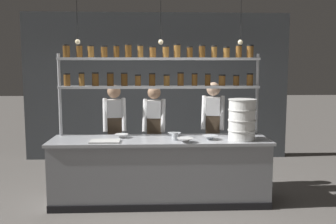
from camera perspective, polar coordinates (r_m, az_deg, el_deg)
The scene contains 15 objects.
ground_plane at distance 5.53m, azimuth -1.20°, elevation -13.50°, with size 40.00×40.00×0.00m, color slate.
back_wall at distance 7.82m, azimuth -1.66°, elevation 3.85°, with size 5.48×0.12×3.03m, color #4C5156.
prep_counter at distance 5.39m, azimuth -1.21°, elevation -8.92°, with size 3.08×0.76×0.92m.
spice_shelf_unit at distance 5.51m, azimuth -1.43°, elevation 5.89°, with size 2.96×0.28×2.26m.
chef_left at distance 5.98m, azimuth -8.13°, elevation -2.61°, with size 0.39×0.31×1.65m.
chef_center at distance 5.96m, azimuth -2.10°, elevation -2.70°, with size 0.38×0.30×1.63m.
chef_right at distance 5.99m, azimuth 6.86°, elevation -2.30°, with size 0.40×0.33×1.69m.
container_stack at distance 5.26m, azimuth 11.19°, elevation -1.13°, with size 0.39×0.39×0.57m.
cutting_board at distance 5.11m, azimuth -9.58°, elevation -4.43°, with size 0.40×0.26×0.02m.
prep_bowl_near_left at distance 5.40m, azimuth -7.09°, elevation -3.64°, with size 0.20×0.20×0.05m.
prep_bowl_center_front at distance 5.25m, azimuth 6.43°, elevation -3.89°, with size 0.22×0.22×0.06m.
prep_bowl_center_back at distance 5.46m, azimuth 0.96°, elevation -3.46°, with size 0.20×0.20×0.05m.
prep_bowl_near_right at distance 5.03m, azimuth 2.66°, elevation -4.33°, with size 0.23×0.23×0.06m.
serving_cup_front at distance 5.16m, azimuth 1.07°, elevation -3.74°, with size 0.08×0.08×0.11m.
pendant_light_row at distance 5.20m, azimuth -1.22°, elevation 11.07°, with size 2.29×0.07×0.75m.
Camera 1 is at (-0.11, -5.18, 1.93)m, focal length 40.00 mm.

